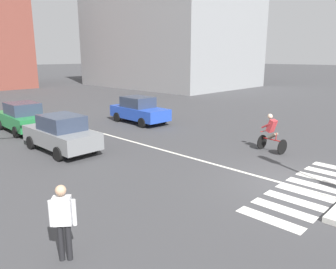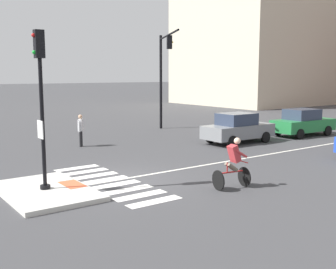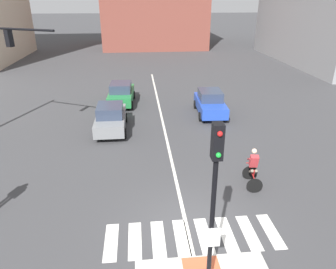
{
  "view_description": "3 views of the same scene",
  "coord_description": "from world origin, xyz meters",
  "px_view_note": "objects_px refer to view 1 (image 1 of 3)",
  "views": [
    {
      "loc": [
        -10.16,
        -3.88,
        4.17
      ],
      "look_at": [
        -1.01,
        4.91,
        1.08
      ],
      "focal_mm": 34.76,
      "sensor_mm": 36.0,
      "label": 1
    },
    {
      "loc": [
        12.6,
        -7.17,
        3.74
      ],
      "look_at": [
        -0.98,
        2.78,
        1.29
      ],
      "focal_mm": 44.64,
      "sensor_mm": 36.0,
      "label": 2
    },
    {
      "loc": [
        -1.68,
        -8.85,
        7.53
      ],
      "look_at": [
        -0.34,
        4.73,
        1.55
      ],
      "focal_mm": 34.0,
      "sensor_mm": 36.0,
      "label": 3
    }
  ],
  "objects_px": {
    "car_blue_eastbound_far": "(139,110)",
    "car_grey_westbound_far": "(61,133)",
    "car_green_westbound_distant": "(23,117)",
    "cyclist": "(272,132)",
    "pedestrian_at_curb_left": "(63,217)"
  },
  "relations": [
    {
      "from": "car_blue_eastbound_far",
      "to": "cyclist",
      "type": "height_order",
      "value": "cyclist"
    },
    {
      "from": "car_green_westbound_distant",
      "to": "car_grey_westbound_far",
      "type": "xyz_separation_m",
      "value": [
        -0.44,
        -5.13,
        0.0
      ]
    },
    {
      "from": "car_blue_eastbound_far",
      "to": "car_grey_westbound_far",
      "type": "xyz_separation_m",
      "value": [
        -6.57,
        -2.28,
        0.0
      ]
    },
    {
      "from": "car_grey_westbound_far",
      "to": "pedestrian_at_curb_left",
      "type": "relative_size",
      "value": 2.46
    },
    {
      "from": "car_green_westbound_distant",
      "to": "car_grey_westbound_far",
      "type": "height_order",
      "value": "same"
    },
    {
      "from": "car_green_westbound_distant",
      "to": "car_blue_eastbound_far",
      "type": "xyz_separation_m",
      "value": [
        6.13,
        -2.85,
        0.0
      ]
    },
    {
      "from": "car_grey_westbound_far",
      "to": "cyclist",
      "type": "distance_m",
      "value": 9.31
    },
    {
      "from": "car_blue_eastbound_far",
      "to": "cyclist",
      "type": "bearing_deg",
      "value": -91.04
    },
    {
      "from": "car_green_westbound_distant",
      "to": "cyclist",
      "type": "xyz_separation_m",
      "value": [
        5.97,
        -11.88,
        0.06
      ]
    },
    {
      "from": "pedestrian_at_curb_left",
      "to": "car_green_westbound_distant",
      "type": "bearing_deg",
      "value": 70.65
    },
    {
      "from": "car_blue_eastbound_far",
      "to": "car_grey_westbound_far",
      "type": "height_order",
      "value": "same"
    },
    {
      "from": "pedestrian_at_curb_left",
      "to": "car_grey_westbound_far",
      "type": "bearing_deg",
      "value": 61.87
    },
    {
      "from": "car_green_westbound_distant",
      "to": "cyclist",
      "type": "distance_m",
      "value": 13.3
    },
    {
      "from": "cyclist",
      "to": "car_green_westbound_distant",
      "type": "bearing_deg",
      "value": 116.66
    },
    {
      "from": "car_grey_westbound_far",
      "to": "pedestrian_at_curb_left",
      "type": "height_order",
      "value": "pedestrian_at_curb_left"
    }
  ]
}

